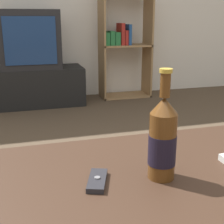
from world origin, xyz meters
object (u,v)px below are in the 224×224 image
at_px(tv_stand, 33,87).
at_px(television, 30,40).
at_px(beer_bottle, 163,140).
at_px(cell_phone, 97,180).
at_px(bookshelf, 123,43).

height_order(tv_stand, television, television).
bearing_deg(beer_bottle, tv_stand, 95.19).
distance_m(tv_stand, beer_bottle, 2.74).
bearing_deg(cell_phone, television, 111.39).
bearing_deg(television, beer_bottle, -84.80).
distance_m(television, bookshelf, 1.05).
xyz_separation_m(bookshelf, beer_bottle, (-0.80, -2.79, -0.03)).
distance_m(tv_stand, bookshelf, 1.13).
relative_size(bookshelf, beer_bottle, 4.11).
height_order(television, beer_bottle, television).
distance_m(television, beer_bottle, 2.71).
distance_m(tv_stand, television, 0.49).
height_order(television, cell_phone, television).
distance_m(bookshelf, cell_phone, 2.95).
bearing_deg(bookshelf, tv_stand, -175.00).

